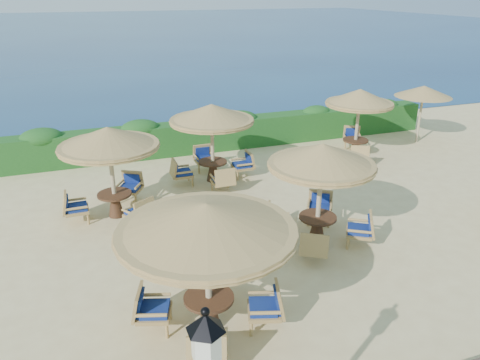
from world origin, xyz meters
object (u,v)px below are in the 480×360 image
cafe_set_4 (212,129)px  cafe_set_5 (359,108)px  cafe_set_0 (207,240)px  cafe_set_3 (110,153)px  extra_parasol (424,91)px  cafe_set_1 (321,177)px

cafe_set_4 → cafe_set_5: bearing=4.6°
cafe_set_0 → cafe_set_3: (-1.20, 5.51, -0.03)m
cafe_set_3 → cafe_set_5: bearing=12.7°
cafe_set_0 → extra_parasol: bearing=35.8°
cafe_set_3 → extra_parasol: bearing=12.5°
cafe_set_0 → cafe_set_5: bearing=43.3°
cafe_set_1 → extra_parasol: bearing=37.0°
extra_parasol → cafe_set_5: 3.62m
extra_parasol → cafe_set_4: bearing=-172.6°
cafe_set_1 → cafe_set_4: 5.02m
extra_parasol → cafe_set_3: size_ratio=0.86×
cafe_set_1 → cafe_set_3: 5.74m
cafe_set_1 → cafe_set_3: bearing=145.9°
cafe_set_0 → cafe_set_5: size_ratio=1.17×
extra_parasol → cafe_set_4: size_ratio=0.86×
extra_parasol → cafe_set_4: cafe_set_4 is taller
cafe_set_3 → cafe_set_5: 9.48m
cafe_set_0 → cafe_set_4: 7.45m
extra_parasol → cafe_set_3: bearing=-167.5°
extra_parasol → cafe_set_3: cafe_set_3 is taller
cafe_set_1 → cafe_set_3: same height
cafe_set_5 → cafe_set_0: bearing=-136.7°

